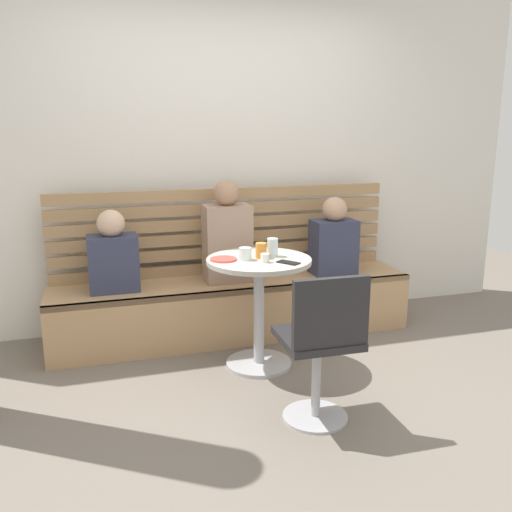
{
  "coord_description": "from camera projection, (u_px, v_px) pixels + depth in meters",
  "views": [
    {
      "loc": [
        -1.01,
        -2.66,
        1.58
      ],
      "look_at": [
        0.01,
        0.66,
        0.75
      ],
      "focal_mm": 38.73,
      "sensor_mm": 36.0,
      "label": 1
    }
  ],
  "objects": [
    {
      "name": "phone_on_table",
      "position": [
        288.0,
        263.0,
        3.43
      ],
      "size": [
        0.14,
        0.15,
        0.01
      ],
      "primitive_type": "cube",
      "rotation": [
        0.0,
        0.0,
        0.62
      ],
      "color": "black",
      "rests_on": "cafe_table"
    },
    {
      "name": "cafe_table",
      "position": [
        259.0,
        291.0,
        3.6
      ],
      "size": [
        0.68,
        0.68,
        0.74
      ],
      "color": "#ADADB2",
      "rests_on": "ground"
    },
    {
      "name": "person_child_left",
      "position": [
        334.0,
        240.0,
        4.28
      ],
      "size": [
        0.34,
        0.22,
        0.6
      ],
      "color": "#333851",
      "rests_on": "booth_bench"
    },
    {
      "name": "cup_espresso_small",
      "position": [
        265.0,
        258.0,
        3.45
      ],
      "size": [
        0.06,
        0.06,
        0.05
      ],
      "primitive_type": "cylinder",
      "color": "silver",
      "rests_on": "cafe_table"
    },
    {
      "name": "white_chair",
      "position": [
        322.0,
        343.0,
        2.89
      ],
      "size": [
        0.41,
        0.41,
        0.85
      ],
      "color": "#ADADB2",
      "rests_on": "ground"
    },
    {
      "name": "cup_tumbler_orange",
      "position": [
        261.0,
        251.0,
        3.55
      ],
      "size": [
        0.07,
        0.07,
        0.1
      ],
      "primitive_type": "cylinder",
      "color": "orange",
      "rests_on": "cafe_table"
    },
    {
      "name": "cup_glass_tall",
      "position": [
        273.0,
        247.0,
        3.6
      ],
      "size": [
        0.07,
        0.07,
        0.12
      ],
      "primitive_type": "cylinder",
      "color": "silver",
      "rests_on": "cafe_table"
    },
    {
      "name": "booth_backrest",
      "position": [
        225.0,
        230.0,
        4.29
      ],
      "size": [
        2.65,
        0.04,
        0.67
      ],
      "color": "#A68157",
      "rests_on": "booth_bench"
    },
    {
      "name": "person_adult",
      "position": [
        227.0,
        237.0,
        4.05
      ],
      "size": [
        0.34,
        0.22,
        0.75
      ],
      "color": "#9E7F6B",
      "rests_on": "booth_bench"
    },
    {
      "name": "back_wall",
      "position": [
        218.0,
        142.0,
        4.32
      ],
      "size": [
        5.2,
        0.1,
        2.9
      ],
      "primitive_type": "cube",
      "color": "silver",
      "rests_on": "ground"
    },
    {
      "name": "cup_glass_short",
      "position": [
        245.0,
        254.0,
        3.51
      ],
      "size": [
        0.08,
        0.08,
        0.08
      ],
      "primitive_type": "cylinder",
      "color": "silver",
      "rests_on": "cafe_table"
    },
    {
      "name": "booth_bench",
      "position": [
        234.0,
        308.0,
        4.2
      ],
      "size": [
        2.7,
        0.52,
        0.44
      ],
      "color": "tan",
      "rests_on": "ground"
    },
    {
      "name": "plate_small",
      "position": [
        223.0,
        259.0,
        3.51
      ],
      "size": [
        0.17,
        0.17,
        0.01
      ],
      "primitive_type": "cylinder",
      "color": "#DB4C42",
      "rests_on": "cafe_table"
    },
    {
      "name": "person_child_middle",
      "position": [
        113.0,
        256.0,
        3.83
      ],
      "size": [
        0.34,
        0.22,
        0.58
      ],
      "color": "#333851",
      "rests_on": "booth_bench"
    },
    {
      "name": "ground",
      "position": [
        288.0,
        410.0,
        3.13
      ],
      "size": [
        8.0,
        8.0,
        0.0
      ],
      "primitive_type": "plane",
      "color": "#70665B"
    }
  ]
}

